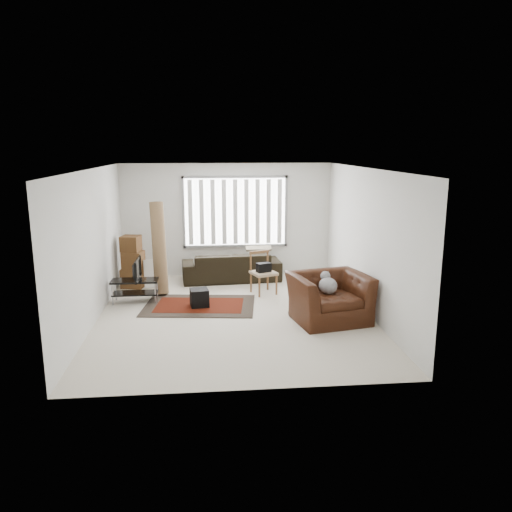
{
  "coord_description": "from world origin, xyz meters",
  "views": [
    {
      "loc": [
        -0.46,
        -8.92,
        3.09
      ],
      "look_at": [
        0.44,
        0.28,
        1.05
      ],
      "focal_mm": 35.0,
      "sensor_mm": 36.0,
      "label": 1
    }
  ],
  "objects_px": {
    "tv_stand": "(135,286)",
    "armchair": "(329,294)",
    "moving_boxes": "(133,264)",
    "sofa": "(231,262)",
    "side_chair": "(263,271)"
  },
  "relations": [
    {
      "from": "tv_stand",
      "to": "armchair",
      "type": "distance_m",
      "value": 3.92
    },
    {
      "from": "moving_boxes",
      "to": "sofa",
      "type": "height_order",
      "value": "moving_boxes"
    },
    {
      "from": "tv_stand",
      "to": "sofa",
      "type": "distance_m",
      "value": 2.52
    },
    {
      "from": "moving_boxes",
      "to": "sofa",
      "type": "xyz_separation_m",
      "value": [
        2.21,
        0.38,
        -0.1
      ]
    },
    {
      "from": "tv_stand",
      "to": "sofa",
      "type": "bearing_deg",
      "value": 36.64
    },
    {
      "from": "tv_stand",
      "to": "armchair",
      "type": "xyz_separation_m",
      "value": [
        3.63,
        -1.45,
        0.16
      ]
    },
    {
      "from": "moving_boxes",
      "to": "side_chair",
      "type": "bearing_deg",
      "value": -14.92
    },
    {
      "from": "sofa",
      "to": "armchair",
      "type": "height_order",
      "value": "armchair"
    },
    {
      "from": "tv_stand",
      "to": "armchair",
      "type": "bearing_deg",
      "value": -21.72
    },
    {
      "from": "sofa",
      "to": "armchair",
      "type": "bearing_deg",
      "value": 114.53
    },
    {
      "from": "tv_stand",
      "to": "side_chair",
      "type": "bearing_deg",
      "value": 7.93
    },
    {
      "from": "moving_boxes",
      "to": "armchair",
      "type": "height_order",
      "value": "moving_boxes"
    },
    {
      "from": "tv_stand",
      "to": "side_chair",
      "type": "height_order",
      "value": "side_chair"
    },
    {
      "from": "moving_boxes",
      "to": "armchair",
      "type": "relative_size",
      "value": 0.76
    },
    {
      "from": "tv_stand",
      "to": "side_chair",
      "type": "distance_m",
      "value": 2.68
    }
  ]
}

